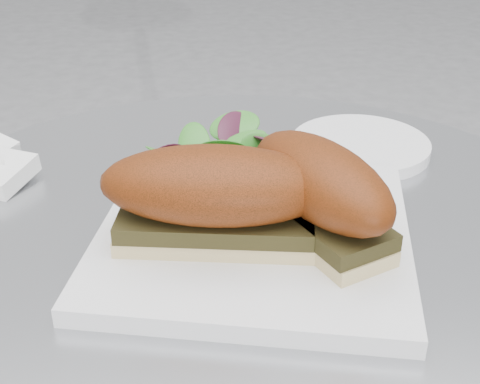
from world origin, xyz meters
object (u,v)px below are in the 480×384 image
Objects in this scene: saucer at (360,146)px; sandwich_left at (216,195)px; plate at (254,234)px; sandwich_right at (320,190)px.

sandwich_left is at bearing -133.31° from saucer.
plate is 0.07m from sandwich_right.
plate reaches higher than saucer.
sandwich_left is 0.26m from saucer.
sandwich_left reaches higher than plate.
sandwich_left and sandwich_right have the same top height.
plate is at bearing -130.00° from saucer.
plate is 1.33× the size of sandwich_left.
sandwich_right reaches higher than plate.
plate is 0.22m from saucer.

